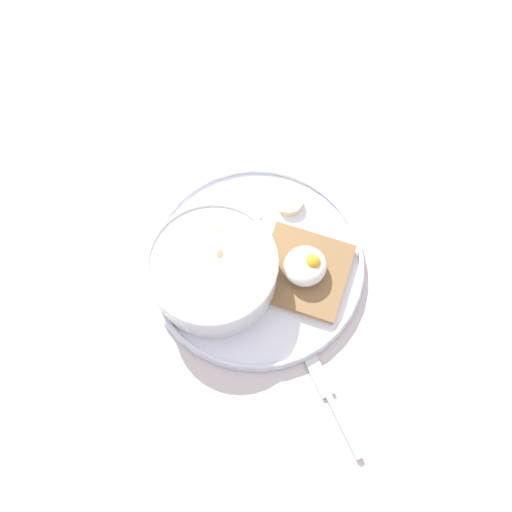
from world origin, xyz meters
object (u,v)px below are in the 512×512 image
Objects in this scene: poached_egg at (306,266)px; banana_slice_back at (250,214)px; oatmeal_bowl at (213,270)px; banana_slice_front at (289,202)px; banana_slice_left at (271,227)px; knife at (329,397)px; toast_slice at (304,272)px.

banana_slice_back is (-1.23, -10.13, -2.01)cm from poached_egg.
banana_slice_front is (-13.67, -0.25, -2.36)cm from oatmeal_bowl.
banana_slice_front is at bearing -170.62° from banana_slice_left.
oatmeal_bowl is 13.88cm from banana_slice_front.
banana_slice_left is (4.16, 0.69, -0.03)cm from banana_slice_front.
oatmeal_bowl is 3.49× the size of banana_slice_front.
banana_slice_left is at bearing 97.53° from banana_slice_back.
poached_egg reaches higher than banana_slice_left.
banana_slice_back is at bearing -115.06° from knife.
oatmeal_bowl is 19.48cm from knife.
oatmeal_bowl is 10.95cm from toast_slice.
oatmeal_bowl is 9.82cm from banana_slice_left.
knife is (8.92, 11.77, -1.27)cm from toast_slice.
poached_egg is 1.27× the size of banana_slice_left.
toast_slice is 9.61cm from banana_slice_front.
poached_egg is at bearing 83.07° from banana_slice_back.
knife is at bearing 64.94° from banana_slice_back.
banana_slice_back is (-9.09, -2.73, -2.34)cm from oatmeal_bowl.
toast_slice is at bearing 76.06° from banana_slice_left.
poached_egg is 1.20× the size of banana_slice_front.
banana_slice_back is (0.42, -3.16, 0.05)cm from banana_slice_left.
banana_slice_back is at bearing -97.34° from toast_slice.
banana_slice_back is at bearing -163.31° from oatmeal_bowl.
oatmeal_bowl is at bearing 16.69° from banana_slice_back.
toast_slice reaches higher than knife.
knife is (10.22, 21.85, -1.18)cm from banana_slice_back.
knife is at bearing 52.63° from banana_slice_front.
banana_slice_left is 0.30× the size of knife.
poached_egg is (-7.86, 7.40, -0.34)cm from oatmeal_bowl.
oatmeal_bowl reaches higher than banana_slice_front.
toast_slice is at bearing 136.67° from oatmeal_bowl.
banana_slice_back is at bearing -82.47° from banana_slice_left.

